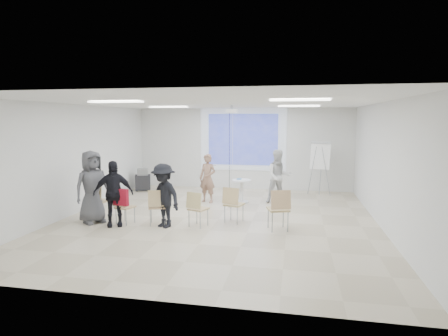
% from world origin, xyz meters
% --- Properties ---
extents(floor, '(8.00, 9.00, 0.10)m').
position_xyz_m(floor, '(0.00, 0.00, -0.05)').
color(floor, beige).
rests_on(floor, ground).
extents(ceiling, '(8.00, 9.00, 0.10)m').
position_xyz_m(ceiling, '(0.00, 0.00, 3.05)').
color(ceiling, white).
rests_on(ceiling, wall_back).
extents(wall_back, '(8.00, 0.10, 3.00)m').
position_xyz_m(wall_back, '(0.00, 4.55, 1.50)').
color(wall_back, silver).
rests_on(wall_back, floor).
extents(wall_left, '(0.10, 9.00, 3.00)m').
position_xyz_m(wall_left, '(-4.05, 0.00, 1.50)').
color(wall_left, silver).
rests_on(wall_left, floor).
extents(wall_right, '(0.10, 9.00, 3.00)m').
position_xyz_m(wall_right, '(4.05, 0.00, 1.50)').
color(wall_right, silver).
rests_on(wall_right, floor).
extents(projection_halo, '(3.20, 0.01, 2.30)m').
position_xyz_m(projection_halo, '(0.00, 4.49, 1.85)').
color(projection_halo, silver).
rests_on(projection_halo, wall_back).
extents(projection_image, '(2.60, 0.01, 1.90)m').
position_xyz_m(projection_image, '(0.00, 4.47, 1.85)').
color(projection_image, '#3645B9').
rests_on(projection_image, wall_back).
extents(pedestal_table, '(0.62, 0.62, 0.75)m').
position_xyz_m(pedestal_table, '(0.31, 2.07, 0.42)').
color(pedestal_table, silver).
rests_on(pedestal_table, floor).
extents(player_left, '(0.73, 0.59, 1.73)m').
position_xyz_m(player_left, '(-0.75, 1.95, 0.86)').
color(player_left, '#9D7560').
rests_on(player_left, floor).
extents(player_right, '(1.06, 0.94, 1.84)m').
position_xyz_m(player_right, '(1.45, 2.29, 0.92)').
color(player_right, silver).
rests_on(player_right, floor).
extents(controller_left, '(0.08, 0.14, 0.04)m').
position_xyz_m(controller_left, '(-0.57, 2.20, 1.14)').
color(controller_left, silver).
rests_on(controller_left, player_left).
extents(controller_right, '(0.07, 0.12, 0.04)m').
position_xyz_m(controller_right, '(1.27, 2.54, 1.24)').
color(controller_right, white).
rests_on(controller_right, player_right).
extents(chair_far_left, '(0.49, 0.52, 0.96)m').
position_xyz_m(chair_far_left, '(-3.06, -0.64, 0.57)').
color(chair_far_left, tan).
rests_on(chair_far_left, floor).
extents(chair_left_mid, '(0.49, 0.51, 0.84)m').
position_xyz_m(chair_left_mid, '(-2.22, -0.89, 0.50)').
color(chair_left_mid, tan).
rests_on(chair_left_mid, floor).
extents(chair_left_inner, '(0.54, 0.56, 0.90)m').
position_xyz_m(chair_left_inner, '(-1.35, -0.81, 0.53)').
color(chair_left_inner, tan).
rests_on(chair_left_inner, floor).
extents(chair_center, '(0.53, 0.55, 0.87)m').
position_xyz_m(chair_center, '(-0.37, -0.78, 0.51)').
color(chair_center, tan).
rests_on(chair_center, floor).
extents(chair_right_inner, '(0.54, 0.56, 0.92)m').
position_xyz_m(chair_right_inner, '(0.42, -0.26, 0.54)').
color(chair_right_inner, tan).
rests_on(chair_right_inner, floor).
extents(chair_right_far, '(0.59, 0.62, 0.99)m').
position_xyz_m(chair_right_far, '(1.60, -0.73, 0.58)').
color(chair_right_far, tan).
rests_on(chair_right_far, floor).
extents(red_jacket, '(0.44, 0.21, 0.41)m').
position_xyz_m(red_jacket, '(-2.20, -1.04, 0.72)').
color(red_jacket, '#A61427').
rests_on(red_jacket, chair_left_mid).
extents(laptop, '(0.39, 0.33, 0.03)m').
position_xyz_m(laptop, '(-1.38, -0.72, 0.48)').
color(laptop, black).
rests_on(laptop, chair_left_inner).
extents(audience_left, '(1.24, 1.01, 1.84)m').
position_xyz_m(audience_left, '(-2.38, -1.06, 0.92)').
color(audience_left, black).
rests_on(audience_left, floor).
extents(audience_mid, '(1.29, 1.07, 1.75)m').
position_xyz_m(audience_mid, '(-1.15, -0.93, 0.88)').
color(audience_mid, black).
rests_on(audience_mid, floor).
extents(audience_outer, '(1.11, 1.19, 2.04)m').
position_xyz_m(audience_outer, '(-3.03, -0.88, 1.02)').
color(audience_outer, '#525257').
rests_on(audience_outer, floor).
extents(flipchart_easel, '(0.77, 0.60, 1.83)m').
position_xyz_m(flipchart_easel, '(2.77, 3.75, 1.35)').
color(flipchart_easel, gray).
rests_on(flipchart_easel, floor).
extents(av_cart, '(0.66, 0.59, 0.81)m').
position_xyz_m(av_cart, '(-3.54, 3.42, 0.37)').
color(av_cart, black).
rests_on(av_cart, floor).
extents(ceiling_projector, '(0.30, 0.25, 3.00)m').
position_xyz_m(ceiling_projector, '(0.10, 1.49, 2.69)').
color(ceiling_projector, white).
rests_on(ceiling_projector, ceiling).
extents(fluor_panel_nw, '(1.20, 0.30, 0.02)m').
position_xyz_m(fluor_panel_nw, '(-2.00, 2.00, 2.97)').
color(fluor_panel_nw, white).
rests_on(fluor_panel_nw, ceiling).
extents(fluor_panel_ne, '(1.20, 0.30, 0.02)m').
position_xyz_m(fluor_panel_ne, '(2.00, 2.00, 2.97)').
color(fluor_panel_ne, white).
rests_on(fluor_panel_ne, ceiling).
extents(fluor_panel_sw, '(1.20, 0.30, 0.02)m').
position_xyz_m(fluor_panel_sw, '(-2.00, -1.50, 2.97)').
color(fluor_panel_sw, white).
rests_on(fluor_panel_sw, ceiling).
extents(fluor_panel_se, '(1.20, 0.30, 0.02)m').
position_xyz_m(fluor_panel_se, '(2.00, -1.50, 2.97)').
color(fluor_panel_se, white).
rests_on(fluor_panel_se, ceiling).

